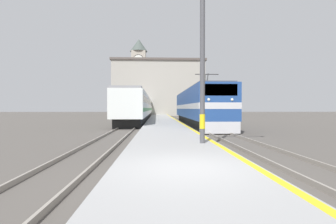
{
  "coord_description": "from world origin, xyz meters",
  "views": [
    {
      "loc": [
        -0.72,
        -6.36,
        1.8
      ],
      "look_at": [
        0.85,
        29.88,
        1.3
      ],
      "focal_mm": 28.0,
      "sensor_mm": 36.0,
      "label": 1
    }
  ],
  "objects_px": {
    "clock_tower": "(139,74)",
    "catenary_mast": "(206,44)",
    "passenger_train": "(142,107)",
    "locomotive_train": "(198,107)"
  },
  "relations": [
    {
      "from": "locomotive_train",
      "to": "clock_tower",
      "type": "distance_m",
      "value": 50.34
    },
    {
      "from": "passenger_train",
      "to": "clock_tower",
      "type": "height_order",
      "value": "clock_tower"
    },
    {
      "from": "clock_tower",
      "to": "catenary_mast",
      "type": "bearing_deg",
      "value": -83.69
    },
    {
      "from": "locomotive_train",
      "to": "clock_tower",
      "type": "relative_size",
      "value": 0.9
    },
    {
      "from": "catenary_mast",
      "to": "clock_tower",
      "type": "xyz_separation_m",
      "value": [
        -7.17,
        64.87,
        7.17
      ]
    },
    {
      "from": "passenger_train",
      "to": "catenary_mast",
      "type": "height_order",
      "value": "catenary_mast"
    },
    {
      "from": "clock_tower",
      "to": "passenger_train",
      "type": "bearing_deg",
      "value": -85.05
    },
    {
      "from": "locomotive_train",
      "to": "passenger_train",
      "type": "distance_m",
      "value": 20.48
    },
    {
      "from": "locomotive_train",
      "to": "passenger_train",
      "type": "height_order",
      "value": "locomotive_train"
    },
    {
      "from": "passenger_train",
      "to": "catenary_mast",
      "type": "relative_size",
      "value": 6.21
    }
  ]
}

